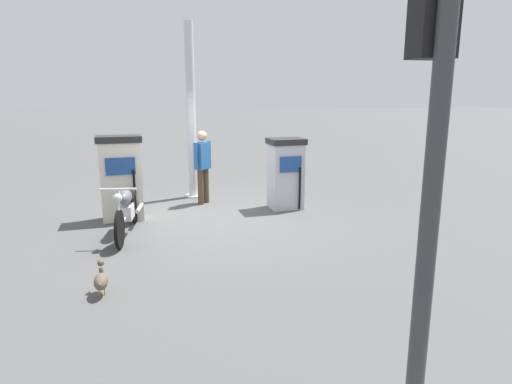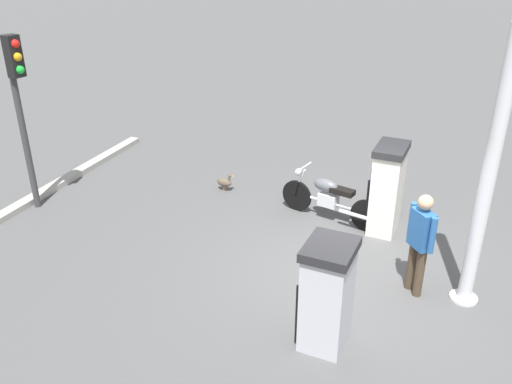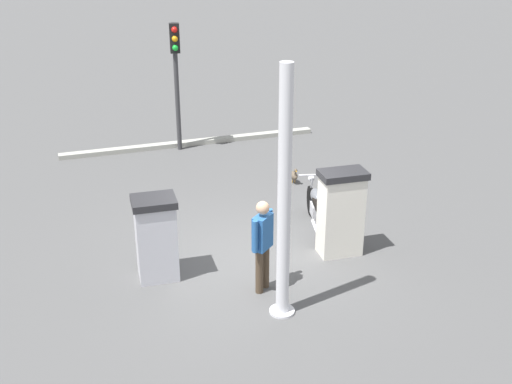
{
  "view_description": "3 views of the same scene",
  "coord_description": "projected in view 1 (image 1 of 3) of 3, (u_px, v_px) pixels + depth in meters",
  "views": [
    {
      "loc": [
        8.33,
        -1.4,
        2.38
      ],
      "look_at": [
        1.47,
        0.52,
        0.79
      ],
      "focal_mm": 30.95,
      "sensor_mm": 36.0,
      "label": 1
    },
    {
      "loc": [
        -1.82,
        7.01,
        4.82
      ],
      "look_at": [
        1.36,
        0.26,
        1.24
      ],
      "focal_mm": 37.54,
      "sensor_mm": 36.0,
      "label": 2
    },
    {
      "loc": [
        -9.78,
        2.41,
        5.69
      ],
      "look_at": [
        1.4,
        -0.52,
        0.63
      ],
      "focal_mm": 44.26,
      "sensor_mm": 36.0,
      "label": 3
    }
  ],
  "objects": [
    {
      "name": "fuel_pump_near",
      "position": [
        121.0,
        178.0,
        8.38
      ],
      "size": [
        0.56,
        0.83,
        1.62
      ],
      "color": "silver",
      "rests_on": "ground"
    },
    {
      "name": "canopy_support_pole",
      "position": [
        191.0,
        116.0,
        10.02
      ],
      "size": [
        0.4,
        0.4,
        3.93
      ],
      "color": "silver",
      "rests_on": "ground"
    },
    {
      "name": "roadside_traffic_light",
      "position": [
        431.0,
        111.0,
        2.67
      ],
      "size": [
        0.38,
        0.26,
        3.31
      ],
      "color": "#38383A",
      "rests_on": "ground"
    },
    {
      "name": "wandering_duck",
      "position": [
        101.0,
        280.0,
        5.29
      ],
      "size": [
        0.4,
        0.17,
        0.41
      ],
      "color": "brown",
      "rests_on": "ground"
    },
    {
      "name": "fuel_pump_far",
      "position": [
        286.0,
        173.0,
        9.26
      ],
      "size": [
        0.64,
        0.73,
        1.48
      ],
      "color": "silver",
      "rests_on": "ground"
    },
    {
      "name": "motorcycle_near_pump",
      "position": [
        127.0,
        208.0,
        7.52
      ],
      "size": [
        2.04,
        0.66,
        0.95
      ],
      "color": "black",
      "rests_on": "ground"
    },
    {
      "name": "ground_plane",
      "position": [
        211.0,
        217.0,
        8.72
      ],
      "size": [
        120.0,
        120.0,
        0.0
      ],
      "primitive_type": "plane",
      "color": "#4C4C4C"
    },
    {
      "name": "attendant_person",
      "position": [
        203.0,
        163.0,
        9.6
      ],
      "size": [
        0.47,
        0.46,
        1.6
      ],
      "color": "#473828",
      "rests_on": "ground"
    }
  ]
}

